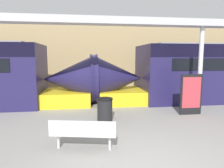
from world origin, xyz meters
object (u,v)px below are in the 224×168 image
Objects in this scene: bench_near at (83,132)px; support_column_near at (200,71)px; trash_bin at (105,109)px; poster_board at (191,94)px.

bench_near is 5.91m from support_column_near.
bench_near is at bearing -108.48° from trash_bin.
bench_near is 5.33m from poster_board.
bench_near is 2.02× the size of trash_bin.
bench_near is at bearing -149.67° from support_column_near.
poster_board is 1.07m from support_column_near.
bench_near is 2.56m from trash_bin.
trash_bin is at bearing 83.24° from bench_near.
poster_board is at bearing 5.38° from trash_bin.
poster_board is (3.73, 0.35, 0.44)m from trash_bin.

